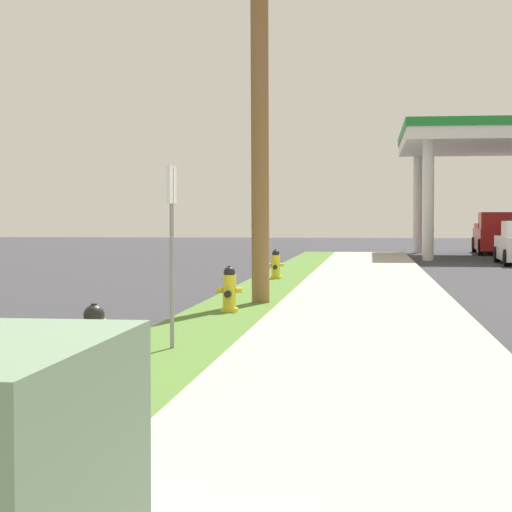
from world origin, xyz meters
TOP-DOWN VIEW (x-y plane):
  - fire_hydrant_nearest at (0.58, 4.93)m, footprint 0.42×0.37m
  - fire_hydrant_second at (0.76, 11.70)m, footprint 0.42×0.38m
  - fire_hydrant_third at (0.65, 20.15)m, footprint 0.42×0.37m
  - utility_pole_midground at (1.06, 13.31)m, footprint 0.36×1.41m
  - street_sign_post at (0.75, 7.43)m, footprint 0.05×0.36m
  - truck_red_at_far_bay at (9.04, 41.43)m, footprint 2.34×5.48m

SIDE VIEW (x-z plane):
  - fire_hydrant_nearest at x=0.58m, z-range 0.07..0.82m
  - fire_hydrant_second at x=0.76m, z-range 0.07..0.82m
  - fire_hydrant_third at x=0.65m, z-range 0.07..0.82m
  - truck_red_at_far_bay at x=9.04m, z-range -0.07..1.90m
  - street_sign_post at x=0.75m, z-range 0.57..2.69m
  - utility_pole_midground at x=1.06m, z-range 0.20..8.92m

